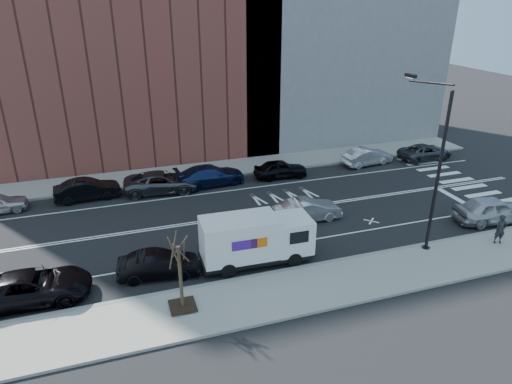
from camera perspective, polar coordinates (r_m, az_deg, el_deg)
ground at (r=30.33m, az=1.24°, el=-2.58°), size 120.00×120.00×0.00m
sidewalk_near at (r=23.32m, az=8.58°, el=-11.45°), size 44.00×3.60×0.15m
sidewalk_far at (r=38.04m, az=-3.17°, el=3.07°), size 44.00×3.60×0.15m
curb_near at (r=24.65m, az=6.72°, el=-9.20°), size 44.00×0.25×0.17m
curb_far at (r=36.41m, az=-2.42°, el=2.15°), size 44.00×0.25×0.17m
crosswalk at (r=38.32m, az=24.43°, el=0.95°), size 3.00×14.00×0.01m
road_markings at (r=30.33m, az=1.24°, el=-2.57°), size 40.00×8.60×0.01m
bldg_brick at (r=41.34m, az=-17.64°, el=19.25°), size 26.00×10.00×22.00m
streetlight at (r=26.09m, az=21.32°, el=3.40°), size 0.44×4.02×9.34m
street_tree at (r=21.07m, az=-9.37°, el=-11.20°), size 1.20×1.20×3.75m
fedex_van at (r=24.23m, az=-0.07°, el=-5.89°), size 6.08×2.30×2.75m
far_parked_b at (r=34.12m, az=-20.33°, el=0.29°), size 4.55×1.84×1.47m
far_parked_c at (r=33.94m, az=-11.70°, el=1.23°), size 5.61×3.01×1.50m
far_parked_d at (r=34.60m, az=-5.75°, el=2.08°), size 5.49×2.71×1.53m
far_parked_e at (r=35.92m, az=3.09°, el=2.90°), size 4.28×1.94×1.42m
far_parked_f at (r=39.76m, az=13.69°, el=4.35°), size 4.62×2.12×1.47m
far_parked_g at (r=42.65m, az=20.40°, el=4.72°), size 4.88×2.42×1.33m
driving_sedan at (r=29.20m, az=6.44°, el=-2.26°), size 4.37×1.60×1.43m
near_parked_rear_a at (r=24.01m, az=-12.08°, el=-8.91°), size 4.24×1.93×1.35m
near_parked_rear_b at (r=24.20m, az=-26.23°, el=-10.60°), size 5.45×2.70×1.49m
near_parked_front at (r=32.44m, az=27.48°, el=-1.99°), size 5.11×2.58×1.67m
pedestrian at (r=29.56m, az=28.25°, el=-4.13°), size 0.71×0.55×1.75m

